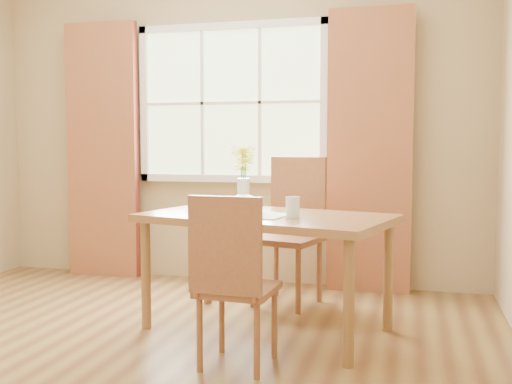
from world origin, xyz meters
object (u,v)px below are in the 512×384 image
object	(u,v)px
flower_vase	(243,170)
croissant_sandwich	(244,204)
chair_far	(292,223)
water_glass	(293,208)
chair_near	(233,275)
dining_table	(266,226)

from	to	relation	value
flower_vase	croissant_sandwich	bearing A→B (deg)	-73.87
chair_far	flower_vase	distance (m)	0.66
chair_far	water_glass	world-z (taller)	chair_far
chair_far	croissant_sandwich	world-z (taller)	chair_far
chair_far	water_glass	xyz separation A→B (m)	(0.16, -0.82, 0.20)
croissant_sandwich	flower_vase	bearing A→B (deg)	111.59
chair_far	chair_near	bearing A→B (deg)	-76.23
dining_table	chair_far	distance (m)	0.71
flower_vase	chair_far	bearing A→B (deg)	61.78
water_glass	flower_vase	bearing A→B (deg)	137.67
croissant_sandwich	water_glass	distance (m)	0.32
chair_near	water_glass	size ratio (longest dim) A/B	7.31
croissant_sandwich	dining_table	bearing A→B (deg)	34.94
chair_far	water_glass	bearing A→B (deg)	-63.78
chair_near	croissant_sandwich	size ratio (longest dim) A/B	5.82
dining_table	chair_far	world-z (taller)	chair_far
dining_table	chair_far	size ratio (longest dim) A/B	1.55
dining_table	croissant_sandwich	size ratio (longest dim) A/B	10.61
dining_table	water_glass	xyz separation A→B (m)	(0.19, -0.11, 0.13)
chair_far	dining_table	bearing A→B (deg)	-76.99
chair_near	croissant_sandwich	world-z (taller)	chair_near
dining_table	flower_vase	size ratio (longest dim) A/B	3.93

